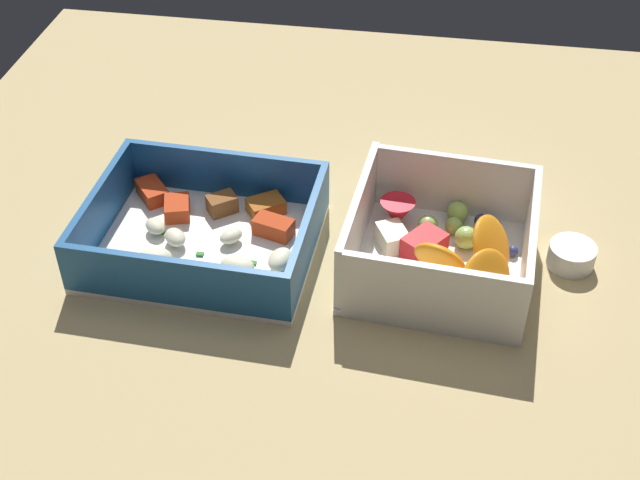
% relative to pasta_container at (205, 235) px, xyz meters
% --- Properties ---
extents(table_surface, '(0.80, 0.80, 0.02)m').
position_rel_pasta_container_xyz_m(table_surface, '(0.11, 0.01, -0.03)').
color(table_surface, tan).
rests_on(table_surface, ground).
extents(pasta_container, '(0.19, 0.16, 0.05)m').
position_rel_pasta_container_xyz_m(pasta_container, '(0.00, 0.00, 0.00)').
color(pasta_container, white).
rests_on(pasta_container, table_surface).
extents(fruit_bowl, '(0.15, 0.16, 0.06)m').
position_rel_pasta_container_xyz_m(fruit_bowl, '(0.20, 0.01, 0.01)').
color(fruit_bowl, white).
rests_on(fruit_bowl, table_surface).
extents(paper_cup_liner, '(0.04, 0.04, 0.02)m').
position_rel_pasta_container_xyz_m(paper_cup_liner, '(0.30, 0.03, -0.01)').
color(paper_cup_liner, white).
rests_on(paper_cup_liner, table_surface).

